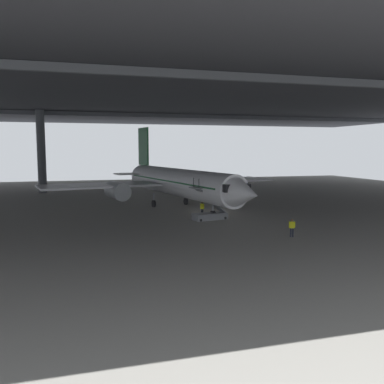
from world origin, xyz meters
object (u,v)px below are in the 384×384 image
(boarding_stairs, at_px, (209,213))
(crew_worker_by_stairs, at_px, (202,208))
(airplane_main, at_px, (176,182))
(crew_worker_near_nose, at_px, (292,227))

(boarding_stairs, relative_size, crew_worker_by_stairs, 2.75)
(boarding_stairs, bearing_deg, airplane_main, 98.71)
(airplane_main, distance_m, boarding_stairs, 9.81)
(airplane_main, xyz_separation_m, crew_worker_near_nose, (5.59, -19.38, -2.43))
(airplane_main, xyz_separation_m, crew_worker_by_stairs, (1.33, -7.07, -2.38))
(boarding_stairs, distance_m, crew_worker_by_stairs, 2.30)
(crew_worker_by_stairs, bearing_deg, boarding_stairs, -87.41)
(crew_worker_near_nose, relative_size, crew_worker_by_stairs, 0.95)
(airplane_main, height_order, crew_worker_near_nose, airplane_main)
(crew_worker_by_stairs, bearing_deg, airplane_main, 100.65)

